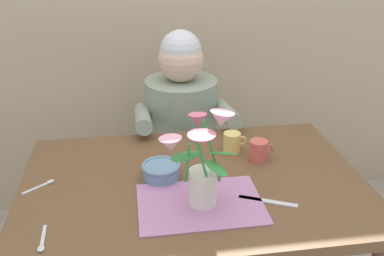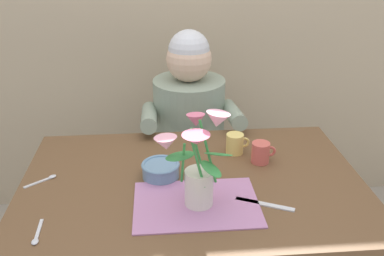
{
  "view_description": "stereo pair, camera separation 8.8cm",
  "coord_description": "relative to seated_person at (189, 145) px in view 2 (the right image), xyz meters",
  "views": [
    {
      "loc": [
        -0.2,
        -1.28,
        1.55
      ],
      "look_at": [
        0.0,
        0.05,
        0.92
      ],
      "focal_mm": 40.26,
      "sensor_mm": 36.0,
      "label": 1
    },
    {
      "loc": [
        -0.11,
        -1.29,
        1.55
      ],
      "look_at": [
        0.0,
        0.05,
        0.92
      ],
      "focal_mm": 40.26,
      "sensor_mm": 36.0,
      "label": 2
    }
  ],
  "objects": [
    {
      "name": "coffee_cup",
      "position": [
        0.23,
        -0.51,
        0.22
      ],
      "size": [
        0.09,
        0.07,
        0.08
      ],
      "color": "#CC564C",
      "rests_on": "dining_table"
    },
    {
      "name": "striped_placemat",
      "position": [
        -0.04,
        -0.76,
        0.18
      ],
      "size": [
        0.4,
        0.28,
        0.0
      ],
      "primitive_type": "cube",
      "color": "#B275A3",
      "rests_on": "dining_table"
    },
    {
      "name": "spoon_1",
      "position": [
        -0.55,
        -0.57,
        0.18
      ],
      "size": [
        0.1,
        0.08,
        0.01
      ],
      "color": "silver",
      "rests_on": "dining_table"
    },
    {
      "name": "flower_vase",
      "position": [
        -0.03,
        -0.76,
        0.33
      ],
      "size": [
        0.25,
        0.24,
        0.32
      ],
      "color": "silver",
      "rests_on": "dining_table"
    },
    {
      "name": "dining_table",
      "position": [
        -0.04,
        -0.62,
        0.08
      ],
      "size": [
        1.2,
        0.8,
        0.74
      ],
      "color": "brown",
      "rests_on": "ground_plane"
    },
    {
      "name": "spoon_0",
      "position": [
        -0.51,
        -0.88,
        0.18
      ],
      "size": [
        0.02,
        0.12,
        0.01
      ],
      "color": "silver",
      "rests_on": "dining_table"
    },
    {
      "name": "ceramic_bowl",
      "position": [
        -0.15,
        -0.58,
        0.21
      ],
      "size": [
        0.14,
        0.14,
        0.06
      ],
      "color": "#6689A8",
      "rests_on": "dining_table"
    },
    {
      "name": "dinner_knife",
      "position": [
        0.18,
        -0.78,
        0.18
      ],
      "size": [
        0.18,
        0.1,
        0.0
      ],
      "primitive_type": "cube",
      "rotation": [
        0.0,
        0.0,
        -0.43
      ],
      "color": "silver",
      "rests_on": "dining_table"
    },
    {
      "name": "seated_person",
      "position": [
        0.0,
        0.0,
        0.0
      ],
      "size": [
        0.45,
        0.47,
        1.14
      ],
      "rotation": [
        0.0,
        0.0,
        0.07
      ],
      "color": "#4C4C56",
      "rests_on": "ground_plane"
    },
    {
      "name": "tea_cup",
      "position": [
        0.15,
        -0.43,
        0.22
      ],
      "size": [
        0.09,
        0.07,
        0.08
      ],
      "color": "#E5C666",
      "rests_on": "dining_table"
    }
  ]
}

